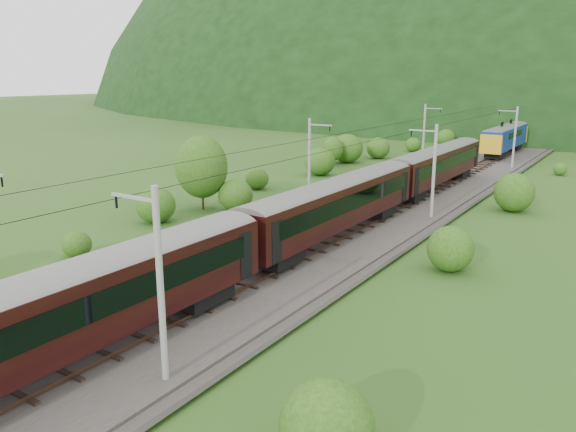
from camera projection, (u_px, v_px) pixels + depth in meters
The scene contains 14 objects.
ground at pixel (70, 346), 26.17m from camera, with size 600.00×600.00×0.00m, color #224716.
railbed at pixel (211, 280), 34.27m from camera, with size 14.00×220.00×0.30m, color #38332D.
track_left at pixel (182, 269), 35.48m from camera, with size 2.40×220.00×0.27m.
track_right at pixel (242, 284), 32.94m from camera, with size 2.40×220.00×0.27m.
catenary_left at pixel (310, 158), 54.32m from camera, with size 2.54×192.28×8.00m.
catenary_right at pixel (433, 169), 47.85m from camera, with size 2.54×192.28×8.00m.
overhead_wires at pixel (207, 167), 32.57m from camera, with size 4.83×198.00×0.03m.
mountain_ridge at pixel (377, 96), 333.48m from camera, with size 336.00×280.00×132.00m, color black.
train at pixel (239, 232), 32.03m from camera, with size 3.01×143.90×5.24m.
hazard_post_near at pixel (429, 172), 66.34m from camera, with size 0.17×0.17×1.60m, color red.
hazard_post_far at pixel (471, 158), 78.03m from camera, with size 0.18×0.18×1.65m, color red.
signal at pixel (381, 174), 62.34m from camera, with size 0.24×0.24×2.16m.
vegetation_left at pixel (85, 211), 42.00m from camera, with size 10.59×147.33×6.95m.
vegetation_right at pixel (391, 319), 25.80m from camera, with size 5.98×103.54×3.23m.
Camera 1 is at (21.56, -14.48, 12.29)m, focal length 35.00 mm.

